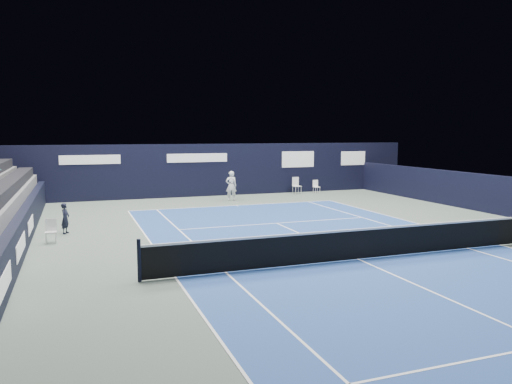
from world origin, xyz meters
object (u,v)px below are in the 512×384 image
at_px(tennis_net, 359,243).
at_px(tennis_player, 231,186).
at_px(folding_chair_back_b, 316,186).
at_px(line_judge_chair, 51,229).
at_px(folding_chair_back_a, 296,183).

bearing_deg(tennis_net, tennis_player, 88.70).
height_order(folding_chair_back_b, line_judge_chair, line_judge_chair).
relative_size(folding_chair_back_b, tennis_net, 0.06).
height_order(folding_chair_back_a, line_judge_chair, folding_chair_back_a).
height_order(folding_chair_back_a, folding_chair_back_b, folding_chair_back_a).
xyz_separation_m(folding_chair_back_a, line_judge_chair, (-13.76, -9.89, -0.22)).
bearing_deg(tennis_player, line_judge_chair, -137.97).
xyz_separation_m(folding_chair_back_b, tennis_net, (-6.43, -15.46, 0.05)).
xyz_separation_m(folding_chair_back_a, tennis_player, (-4.76, -1.78, 0.15)).
distance_m(line_judge_chair, tennis_net, 10.36).
xyz_separation_m(folding_chair_back_a, tennis_net, (-5.08, -15.55, -0.17)).
distance_m(folding_chair_back_b, line_judge_chair, 18.01).
bearing_deg(line_judge_chair, folding_chair_back_a, 38.86).
bearing_deg(tennis_net, folding_chair_back_b, 67.42).
height_order(line_judge_chair, tennis_net, tennis_net).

